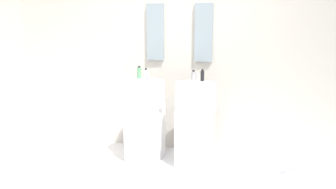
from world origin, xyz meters
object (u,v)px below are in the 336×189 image
Objects in this scene: soap_bottle_clear at (146,74)px; soap_bottle_grey at (193,76)px; pedestal_sink_right at (195,121)px; soap_bottle_green at (139,73)px; soap_bottle_black at (202,76)px; pedestal_sink_left at (145,117)px.

soap_bottle_grey is at bearing -3.38° from soap_bottle_clear.
pedestal_sink_right is at bearing -14.47° from soap_bottle_clear.
soap_bottle_clear is at bearing 30.09° from soap_bottle_green.
pedestal_sink_right is 0.53m from soap_bottle_grey.
pedestal_sink_left is at bearing -166.55° from soap_bottle_black.
pedestal_sink_right is at bearing -106.04° from soap_bottle_black.
pedestal_sink_left is at bearing -166.59° from soap_bottle_grey.
soap_bottle_green is (-0.11, 0.13, 0.52)m from pedestal_sink_left.
soap_bottle_clear reaches higher than pedestal_sink_right.
pedestal_sink_left is at bearing -48.74° from soap_bottle_green.
soap_bottle_clear is at bearing 103.03° from pedestal_sink_left.
pedestal_sink_left is 1.00× the size of pedestal_sink_right.
pedestal_sink_left is 6.83× the size of soap_bottle_green.
soap_bottle_green is at bearing 131.26° from pedestal_sink_left.
soap_bottle_grey is at bearing 13.41° from pedestal_sink_left.
soap_bottle_black reaches higher than pedestal_sink_left.
soap_bottle_black is 1.09× the size of soap_bottle_grey.
soap_bottle_black is 0.71m from soap_bottle_clear.
soap_bottle_black is (0.67, 0.16, 0.51)m from pedestal_sink_left.
pedestal_sink_left and pedestal_sink_right have the same top height.
soap_bottle_green is 1.25× the size of soap_bottle_clear.
soap_bottle_clear reaches higher than pedestal_sink_left.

